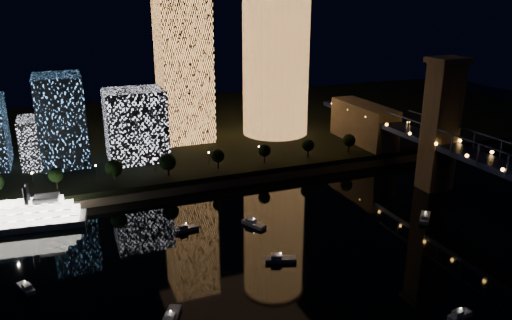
{
  "coord_description": "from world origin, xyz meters",
  "views": [
    {
      "loc": [
        -64.69,
        -92.0,
        71.44
      ],
      "look_at": [
        -6.78,
        55.0,
        18.62
      ],
      "focal_mm": 35.0,
      "sensor_mm": 36.0,
      "label": 1
    }
  ],
  "objects": [
    {
      "name": "ground",
      "position": [
        0.0,
        0.0,
        0.0
      ],
      "size": [
        520.0,
        520.0,
        0.0
      ],
      "primitive_type": "plane",
      "color": "black",
      "rests_on": "ground"
    },
    {
      "name": "far_bank",
      "position": [
        0.0,
        160.0,
        2.5
      ],
      "size": [
        420.0,
        160.0,
        5.0
      ],
      "primitive_type": "cube",
      "color": "black",
      "rests_on": "ground"
    },
    {
      "name": "seawall",
      "position": [
        0.0,
        82.0,
        1.5
      ],
      "size": [
        420.0,
        6.0,
        3.0
      ],
      "primitive_type": "cube",
      "color": "#6B5E4C",
      "rests_on": "ground"
    },
    {
      "name": "tower_cylindrical",
      "position": [
        33.03,
        129.97,
        45.8
      ],
      "size": [
        34.0,
        34.0,
        81.36
      ],
      "color": "#F69D4E",
      "rests_on": "far_bank"
    },
    {
      "name": "tower_rectangular",
      "position": [
        -10.93,
        135.37,
        41.05
      ],
      "size": [
        22.66,
        22.66,
        72.1
      ],
      "primitive_type": "cube",
      "color": "#F69D4E",
      "rests_on": "far_bank"
    },
    {
      "name": "midrise_blocks",
      "position": [
        -66.64,
        118.61,
        19.95
      ],
      "size": [
        81.38,
        32.71,
        36.26
      ],
      "color": "white",
      "rests_on": "far_bank"
    },
    {
      "name": "riverboat",
      "position": [
        -86.49,
        71.27,
        3.74
      ],
      "size": [
        49.23,
        15.53,
        14.59
      ],
      "color": "silver",
      "rests_on": "ground"
    },
    {
      "name": "motorboats",
      "position": [
        -13.17,
        12.81,
        0.81
      ],
      "size": [
        141.94,
        75.6,
        2.78
      ],
      "color": "silver",
      "rests_on": "ground"
    },
    {
      "name": "esplanade_trees",
      "position": [
        -41.12,
        88.0,
        10.47
      ],
      "size": [
        166.07,
        6.97,
        8.99
      ],
      "color": "black",
      "rests_on": "far_bank"
    },
    {
      "name": "street_lamps",
      "position": [
        -34.0,
        94.0,
        9.02
      ],
      "size": [
        132.7,
        0.7,
        5.65
      ],
      "color": "black",
      "rests_on": "far_bank"
    }
  ]
}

